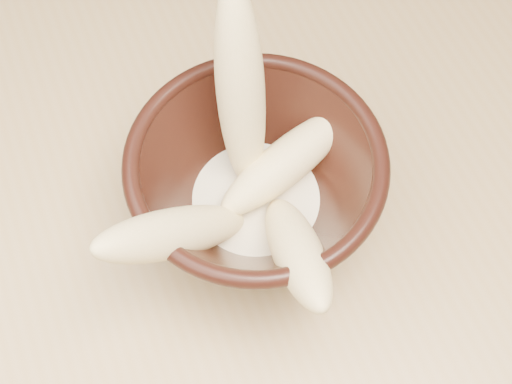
% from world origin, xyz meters
% --- Properties ---
extents(table, '(1.20, 0.80, 0.75)m').
position_xyz_m(table, '(0.00, 0.00, 0.67)').
color(table, tan).
rests_on(table, ground).
extents(bowl, '(0.19, 0.19, 0.10)m').
position_xyz_m(bowl, '(-0.14, 0.05, 0.81)').
color(bowl, black).
rests_on(bowl, table).
extents(milk_puddle, '(0.10, 0.10, 0.01)m').
position_xyz_m(milk_puddle, '(-0.14, 0.05, 0.78)').
color(milk_puddle, beige).
rests_on(milk_puddle, bowl).
extents(banana_upright, '(0.05, 0.09, 0.17)m').
position_xyz_m(banana_upright, '(-0.13, 0.10, 0.87)').
color(banana_upright, '#E2CC86').
rests_on(banana_upright, bowl).
extents(banana_left, '(0.14, 0.07, 0.12)m').
position_xyz_m(banana_left, '(-0.21, 0.03, 0.84)').
color(banana_left, '#E2CC86').
rests_on(banana_left, bowl).
extents(banana_across, '(0.13, 0.07, 0.04)m').
position_xyz_m(banana_across, '(-0.11, 0.06, 0.81)').
color(banana_across, '#E2CC86').
rests_on(banana_across, bowl).
extents(banana_front, '(0.05, 0.13, 0.10)m').
position_xyz_m(banana_front, '(-0.13, -0.01, 0.82)').
color(banana_front, '#E2CC86').
rests_on(banana_front, bowl).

